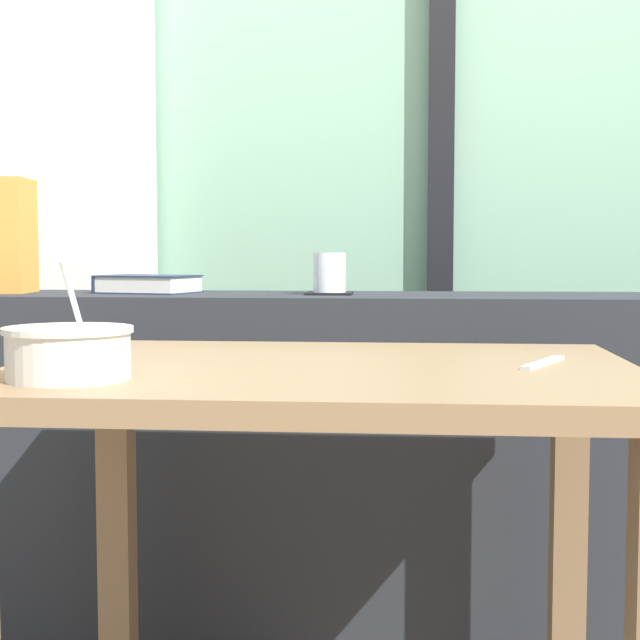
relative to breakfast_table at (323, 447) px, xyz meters
name	(u,v)px	position (x,y,z in m)	size (l,w,h in m)	color
outdoor_backdrop	(361,74)	(-0.01, 1.32, 0.80)	(4.80, 0.08, 2.80)	#84B293
curtain_left_panel	(56,127)	(-0.87, 1.22, 0.65)	(0.56, 0.06, 2.50)	white
window_divider_post	(442,105)	(0.21, 1.25, 0.70)	(0.07, 0.05, 2.60)	black
dark_console_ledge	(345,474)	(-0.01, 0.68, -0.20)	(2.80, 0.37, 0.80)	#23262B
breakfast_table	(323,447)	(0.00, 0.00, 0.00)	(0.94, 0.71, 0.73)	brown
coaster_square	(329,293)	(-0.05, 0.66, 0.20)	(0.10, 0.10, 0.01)	black
juice_glass	(329,275)	(-0.05, 0.66, 0.25)	(0.07, 0.07, 0.09)	white
closed_book	(148,284)	(-0.46, 0.70, 0.22)	(0.24, 0.20, 0.04)	#1E2D47
soup_bowl	(69,353)	(-0.32, -0.20, 0.16)	(0.17, 0.17, 0.16)	silver
fork_utensil	(543,363)	(0.33, 0.03, 0.13)	(0.02, 0.17, 0.01)	silver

